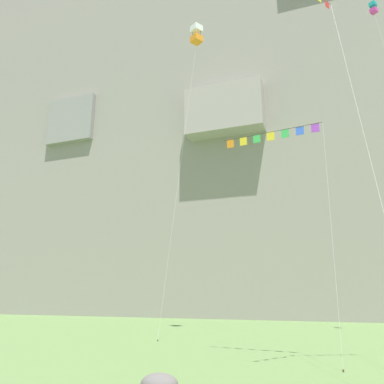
# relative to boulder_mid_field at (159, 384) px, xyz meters

# --- Properties ---
(cliff_face) EXTENTS (180.00, 26.01, 83.34)m
(cliff_face) POSITION_rel_boulder_mid_field_xyz_m (-7.51, 52.58, 41.30)
(cliff_face) COLOR gray
(cliff_face) RESTS_ON ground
(boulder_mid_field) EXTENTS (1.83, 1.73, 0.74)m
(boulder_mid_field) POSITION_rel_boulder_mid_field_xyz_m (0.00, 0.00, 0.00)
(boulder_mid_field) COLOR #605B59
(boulder_mid_field) RESTS_ON ground
(kite_box_far_left) EXTENTS (2.61, 4.88, 31.96)m
(kite_box_far_left) POSITION_rel_boulder_mid_field_xyz_m (12.77, 21.94, 30.68)
(kite_box_far_left) COLOR teal
(kite_box_far_left) RESTS_ON ground
(kite_banner_mid_center) EXTENTS (6.27, 2.11, 13.40)m
(kite_banner_mid_center) POSITION_rel_boulder_mid_field_xyz_m (3.63, 8.33, 12.39)
(kite_banner_mid_center) COLOR black
(kite_banner_mid_center) RESTS_ON ground
(kite_banner_high_center) EXTENTS (3.08, 6.14, 19.01)m
(kite_banner_high_center) POSITION_rel_boulder_mid_field_xyz_m (6.88, 3.10, 16.32)
(kite_banner_high_center) COLOR black
(kite_banner_high_center) RESTS_ON ground
(kite_box_upper_left) EXTENTS (2.57, 4.95, 31.62)m
(kite_box_upper_left) POSITION_rel_boulder_mid_field_xyz_m (-5.01, 18.77, 30.19)
(kite_box_upper_left) COLOR white
(kite_box_upper_left) RESTS_ON ground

